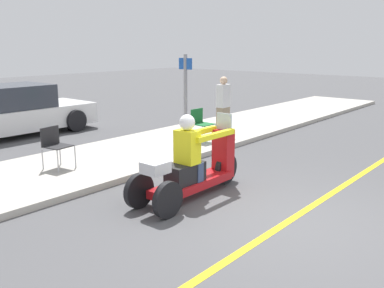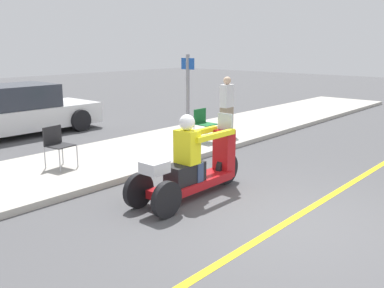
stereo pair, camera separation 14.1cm
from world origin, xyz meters
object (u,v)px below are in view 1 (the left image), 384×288
Objects in this scene: spectator_mid_group at (223,107)px; folding_chair_curbside at (55,143)px; folding_chair_set_back at (200,122)px; street_sign at (186,101)px; parked_car_lot_right at (7,112)px; motorcycle_trike at (192,168)px.

spectator_mid_group reaches higher than folding_chair_curbside.
street_sign is at bearing -154.95° from folding_chair_set_back.
parked_car_lot_right is at bearing 117.43° from folding_chair_set_back.
folding_chair_curbside is 4.39m from parked_car_lot_right.
street_sign reaches higher than parked_car_lot_right.
parked_car_lot_right is at bearing 74.36° from folding_chair_curbside.
spectator_mid_group is 1.02m from folding_chair_set_back.
folding_chair_set_back is at bearing 25.05° from street_sign.
spectator_mid_group is 0.72× the size of street_sign.
street_sign reaches higher than folding_chair_curbside.
motorcycle_trike is at bearing -93.61° from parked_car_lot_right.
motorcycle_trike is 3.04m from folding_chair_curbside.
folding_chair_curbside is at bearing 171.90° from spectator_mid_group.
folding_chair_set_back is 0.37× the size of street_sign.
motorcycle_trike is at bearing -142.90° from folding_chair_set_back.
spectator_mid_group reaches higher than parked_car_lot_right.
motorcycle_trike is 4.60m from spectator_mid_group.
motorcycle_trike is 2.59m from street_sign.
street_sign is (-1.22, -0.57, 0.69)m from folding_chair_set_back.
parked_car_lot_right reaches higher than folding_chair_set_back.
folding_chair_curbside is at bearing -105.64° from parked_car_lot_right.
motorcycle_trike is at bearing -76.11° from folding_chair_curbside.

